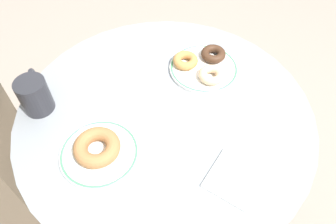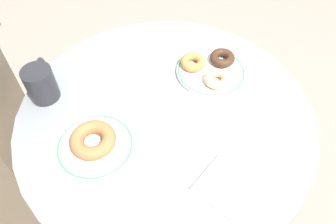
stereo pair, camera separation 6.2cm
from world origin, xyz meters
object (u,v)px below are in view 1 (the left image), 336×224
object	(u,v)px
donut_old_fashioned	(185,60)
donut_chocolate	(213,54)
cafe_table	(165,155)
plate_right	(202,68)
plate_left	(99,153)
donut_cinnamon	(97,147)
paper_napkin	(234,179)
coffee_mug	(35,94)
donut_glazed	(211,75)

from	to	relation	value
donut_old_fashioned	donut_chocolate	bearing A→B (deg)	-35.03
cafe_table	plate_right	size ratio (longest dim) A/B	3.92
plate_left	donut_cinnamon	size ratio (longest dim) A/B	1.70
cafe_table	donut_chocolate	bearing A→B (deg)	0.42
plate_left	donut_chocolate	world-z (taller)	donut_chocolate
cafe_table	donut_chocolate	xyz separation A→B (m)	(0.25, 0.00, 0.25)
plate_left	paper_napkin	bearing A→B (deg)	-66.35
donut_cinnamon	donut_old_fashioned	xyz separation A→B (m)	(0.37, -0.00, -0.00)
donut_old_fashioned	plate_left	bearing A→B (deg)	-179.93
plate_right	plate_left	bearing A→B (deg)	173.08
cafe_table	coffee_mug	xyz separation A→B (m)	(-0.18, 0.29, 0.28)
plate_right	coffee_mug	xyz separation A→B (m)	(-0.38, 0.28, 0.04)
cafe_table	donut_cinnamon	bearing A→B (deg)	164.20
plate_right	donut_cinnamon	distance (m)	0.40
donut_chocolate	coffee_mug	distance (m)	0.52
cafe_table	paper_napkin	bearing A→B (deg)	-105.56
cafe_table	plate_left	bearing A→B (deg)	165.22
cafe_table	donut_cinnamon	size ratio (longest dim) A/B	7.10
donut_old_fashioned	coffee_mug	bearing A→B (deg)	146.67
coffee_mug	paper_napkin	bearing A→B (deg)	-78.16
cafe_table	plate_right	world-z (taller)	plate_right
plate_right	coffee_mug	world-z (taller)	coffee_mug
plate_right	donut_glazed	size ratio (longest dim) A/B	2.72
donut_cinnamon	coffee_mug	bearing A→B (deg)	85.66
donut_cinnamon	paper_napkin	world-z (taller)	donut_cinnamon
plate_left	coffee_mug	bearing A→B (deg)	85.56
donut_old_fashioned	paper_napkin	distance (m)	0.39
plate_left	donut_old_fashioned	distance (m)	0.38
plate_right	donut_chocolate	world-z (taller)	donut_chocolate
paper_napkin	coffee_mug	world-z (taller)	coffee_mug
plate_left	donut_cinnamon	bearing A→B (deg)	78.80
plate_left	coffee_mug	size ratio (longest dim) A/B	1.78
plate_right	donut_old_fashioned	size ratio (longest dim) A/B	2.72
donut_chocolate	paper_napkin	xyz separation A→B (m)	(-0.32, -0.25, -0.02)
donut_glazed	donut_old_fashioned	bearing A→B (deg)	85.51
plate_right	donut_old_fashioned	bearing A→B (deg)	112.48
plate_right	donut_cinnamon	xyz separation A→B (m)	(-0.39, 0.05, 0.02)
plate_left	plate_right	xyz separation A→B (m)	(0.40, -0.05, 0.00)
donut_old_fashioned	coffee_mug	xyz separation A→B (m)	(-0.36, 0.23, 0.02)
donut_old_fashioned	donut_cinnamon	bearing A→B (deg)	179.53
plate_left	donut_glazed	distance (m)	0.38
donut_cinnamon	paper_napkin	size ratio (longest dim) A/B	0.97
cafe_table	donut_cinnamon	world-z (taller)	donut_cinnamon
plate_left	plate_right	bearing A→B (deg)	-6.92
donut_glazed	paper_napkin	bearing A→B (deg)	-139.50
donut_glazed	coffee_mug	xyz separation A→B (m)	(-0.35, 0.33, 0.02)
plate_left	donut_chocolate	distance (m)	0.45
plate_left	donut_old_fashioned	size ratio (longest dim) A/B	2.56
donut_old_fashioned	donut_glazed	size ratio (longest dim) A/B	1.00
plate_right	donut_old_fashioned	xyz separation A→B (m)	(-0.02, 0.05, 0.02)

